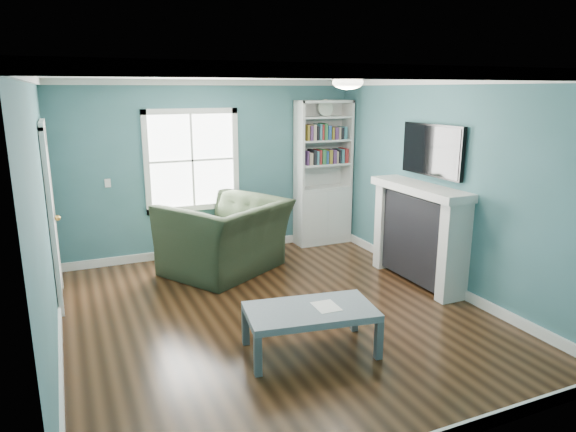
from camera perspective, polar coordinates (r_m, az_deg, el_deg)
name	(u,v)px	position (r m, az deg, el deg)	size (l,w,h in m)	color
floor	(277,314)	(5.89, -1.26, -10.86)	(5.00, 5.00, 0.00)	black
room_walls	(276,176)	(5.42, -1.35, 4.50)	(5.00, 5.00, 5.00)	#356365
trim	(276,208)	(5.49, -1.33, 0.95)	(4.50, 5.00, 2.60)	white
window	(192,160)	(7.69, -10.59, 6.09)	(1.40, 0.06, 1.50)	white
bookshelf	(323,187)	(8.33, 3.88, 3.20)	(0.90, 0.35, 2.31)	silver
fireplace	(419,235)	(6.84, 14.35, -2.06)	(0.44, 1.58, 1.30)	black
tv	(432,150)	(6.71, 15.73, 7.05)	(0.06, 1.10, 0.65)	black
door	(51,214)	(6.49, -24.82, 0.21)	(0.12, 0.98, 2.17)	silver
ceiling_fixture	(348,81)	(5.84, 6.67, 14.63)	(0.38, 0.38, 0.15)	white
light_switch	(108,183)	(7.55, -19.40, 3.47)	(0.08, 0.01, 0.12)	white
recliner	(225,225)	(7.06, -6.97, -0.99)	(1.52, 0.99, 1.33)	black
coffee_table	(310,314)	(4.97, 2.51, -10.83)	(1.31, 0.85, 0.44)	#4B545A
paper_sheet	(326,306)	(5.00, 4.26, -9.99)	(0.22, 0.28, 0.00)	white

